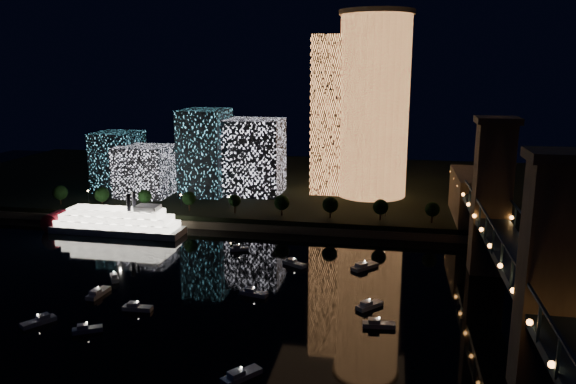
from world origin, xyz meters
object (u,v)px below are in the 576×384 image
truss_bridge (520,276)px  tower_cylindrical (374,105)px  riverboat (111,222)px  tower_rectangular (338,115)px

truss_bridge → tower_cylindrical: bearing=107.4°
truss_bridge → riverboat: 154.67m
tower_cylindrical → riverboat: size_ratio=1.46×
truss_bridge → tower_rectangular: bearing=113.2°
tower_cylindrical → truss_bridge: tower_cylindrical is taller
tower_cylindrical → tower_rectangular: (-17.26, 5.24, -5.31)m
tower_rectangular → truss_bridge: size_ratio=0.28×
tower_cylindrical → riverboat: 126.89m
tower_cylindrical → truss_bridge: 139.31m
tower_cylindrical → tower_rectangular: size_ratio=1.14×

